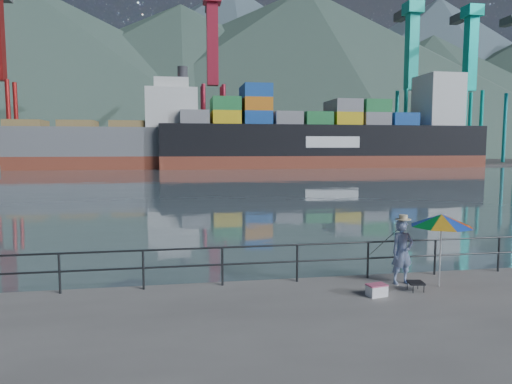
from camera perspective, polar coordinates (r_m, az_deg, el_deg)
harbor_water at (r=139.92m, az=-8.81°, el=4.10°), size 500.00×280.00×0.00m
far_dock at (r=103.63m, az=-2.95°, el=3.64°), size 200.00×40.00×0.40m
guardrail at (r=12.14m, az=0.54°, el=-9.00°), size 22.00×0.06×1.03m
mountains at (r=223.71m, az=1.02°, el=13.84°), size 600.00×332.80×80.00m
port_cranes at (r=100.29m, az=9.94°, el=12.66°), size 116.00×28.00×38.40m
container_stacks at (r=109.09m, az=9.37°, el=5.27°), size 58.00×5.40×7.80m
fisherman at (r=12.63m, az=17.81°, el=-7.17°), size 0.65×0.46×1.69m
beach_umbrella at (r=12.52m, az=22.18°, el=-3.31°), size 1.67×1.67×1.89m
folding_stool at (r=12.29m, az=19.32°, el=-11.04°), size 0.42×0.42×0.24m
cooler_bag at (r=11.63m, az=14.85°, el=-11.84°), size 0.50×0.38×0.26m
fishing_rod at (r=13.80m, az=15.64°, el=-9.64°), size 0.17×1.75×1.24m
bulk_carrier at (r=85.99m, az=-19.73°, el=5.68°), size 49.58×8.58×14.50m
container_ship at (r=88.51m, az=9.53°, el=7.00°), size 61.03×10.17×18.10m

